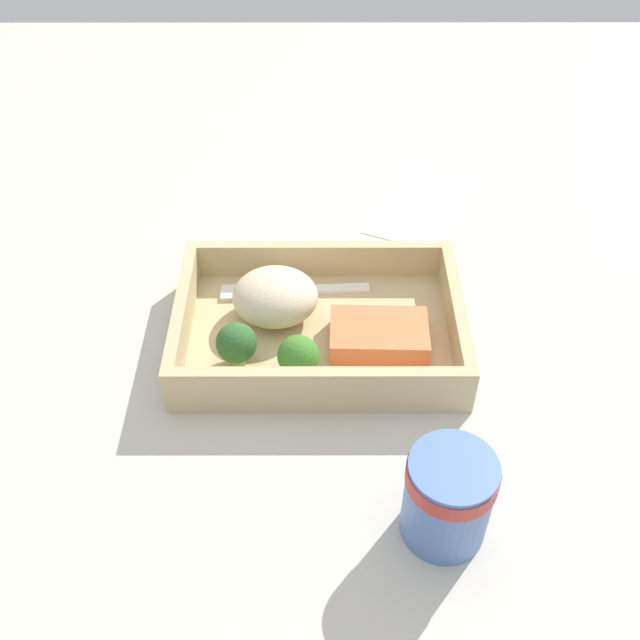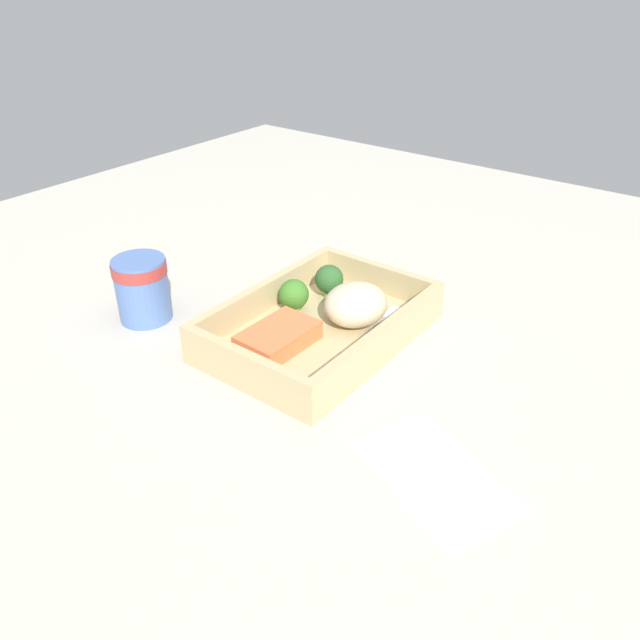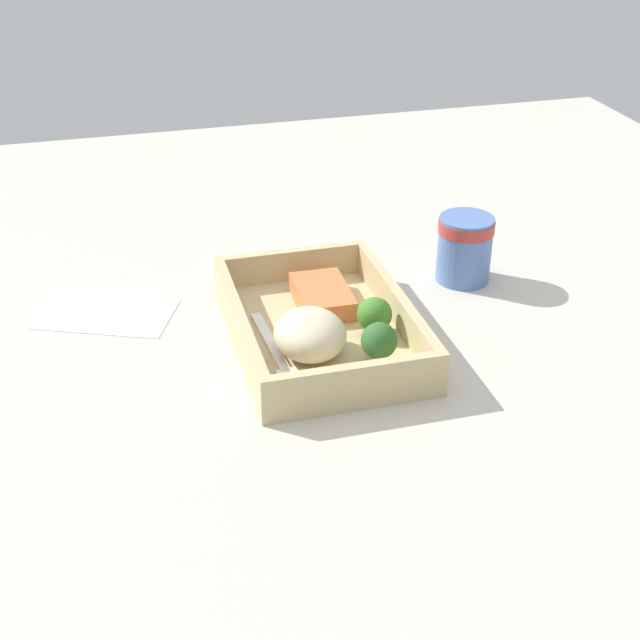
{
  "view_description": "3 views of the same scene",
  "coord_description": "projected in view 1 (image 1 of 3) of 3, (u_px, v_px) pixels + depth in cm",
  "views": [
    {
      "loc": [
        0.07,
        53.71,
        54.17
      ],
      "look_at": [
        0.0,
        0.0,
        2.7
      ],
      "focal_mm": 42.0,
      "sensor_mm": 36.0,
      "label": 1
    },
    {
      "loc": [
        -53.15,
        -40.27,
        42.48
      ],
      "look_at": [
        0.0,
        0.0,
        2.7
      ],
      "focal_mm": 35.0,
      "sensor_mm": 36.0,
      "label": 2
    },
    {
      "loc": [
        83.55,
        -22.54,
        52.74
      ],
      "look_at": [
        0.0,
        0.0,
        2.7
      ],
      "focal_mm": 50.0,
      "sensor_mm": 36.0,
      "label": 3
    }
  ],
  "objects": [
    {
      "name": "salmon_fillet",
      "position": [
        380.0,
        335.0,
        0.73
      ],
      "size": [
        9.73,
        6.38,
        2.38
      ],
      "primitive_type": "cube",
      "rotation": [
        0.0,
        0.0,
        -0.03
      ],
      "color": "#EF7442",
      "rests_on": "takeout_tray"
    },
    {
      "name": "receipt_slip",
      "position": [
        420.0,
        206.0,
        0.93
      ],
      "size": [
        14.83,
        18.09,
        0.24
      ],
      "primitive_type": "cube",
      "rotation": [
        0.0,
        0.0,
        -0.41
      ],
      "color": "white",
      "rests_on": "ground_plane"
    },
    {
      "name": "paper_cup",
      "position": [
        449.0,
        495.0,
        0.57
      ],
      "size": [
        7.04,
        7.04,
        8.58
      ],
      "color": "#5273B3",
      "rests_on": "ground_plane"
    },
    {
      "name": "broccoli_floret_1",
      "position": [
        237.0,
        344.0,
        0.7
      ],
      "size": [
        3.92,
        3.92,
        4.67
      ],
      "color": "#7FAA59",
      "rests_on": "takeout_tray"
    },
    {
      "name": "mashed_potatoes",
      "position": [
        276.0,
        297.0,
        0.75
      ],
      "size": [
        8.67,
        7.81,
        5.11
      ],
      "primitive_type": "ellipsoid",
      "color": "beige",
      "rests_on": "takeout_tray"
    },
    {
      "name": "fork",
      "position": [
        286.0,
        291.0,
        0.8
      ],
      "size": [
        15.87,
        2.52,
        0.44
      ],
      "color": "white",
      "rests_on": "takeout_tray"
    },
    {
      "name": "tray_rim",
      "position": [
        320.0,
        317.0,
        0.74
      ],
      "size": [
        28.33,
        19.4,
        3.93
      ],
      "color": "tan",
      "rests_on": "takeout_tray"
    },
    {
      "name": "ground_plane",
      "position": [
        320.0,
        346.0,
        0.77
      ],
      "size": [
        160.0,
        160.0,
        2.0
      ],
      "primitive_type": "cube",
      "color": "beige"
    },
    {
      "name": "takeout_tray",
      "position": [
        320.0,
        335.0,
        0.76
      ],
      "size": [
        28.33,
        19.4,
        1.2
      ],
      "primitive_type": "cube",
      "color": "tan",
      "rests_on": "ground_plane"
    },
    {
      "name": "broccoli_floret_2",
      "position": [
        299.0,
        356.0,
        0.7
      ],
      "size": [
        3.96,
        3.96,
        4.42
      ],
      "color": "#7E9F53",
      "rests_on": "takeout_tray"
    }
  ]
}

